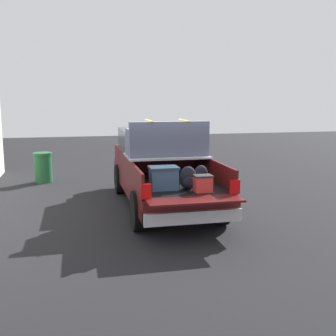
{
  "coord_description": "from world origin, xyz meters",
  "views": [
    {
      "loc": [
        -10.0,
        2.13,
        2.75
      ],
      "look_at": [
        -0.6,
        0.0,
        1.1
      ],
      "focal_mm": 44.08,
      "sensor_mm": 36.0,
      "label": 1
    }
  ],
  "objects": [
    {
      "name": "trash_can",
      "position": [
        3.88,
        3.18,
        0.5
      ],
      "size": [
        0.6,
        0.6,
        0.98
      ],
      "color": "#1E592D",
      "rests_on": "ground_plane"
    },
    {
      "name": "ground_plane",
      "position": [
        0.0,
        0.0,
        0.0
      ],
      "size": [
        40.0,
        40.0,
        0.0
      ],
      "primitive_type": "plane",
      "color": "black"
    },
    {
      "name": "pickup_truck",
      "position": [
        0.37,
        0.0,
        0.97
      ],
      "size": [
        6.05,
        2.06,
        2.23
      ],
      "color": "#470F0F",
      "rests_on": "ground_plane"
    }
  ]
}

